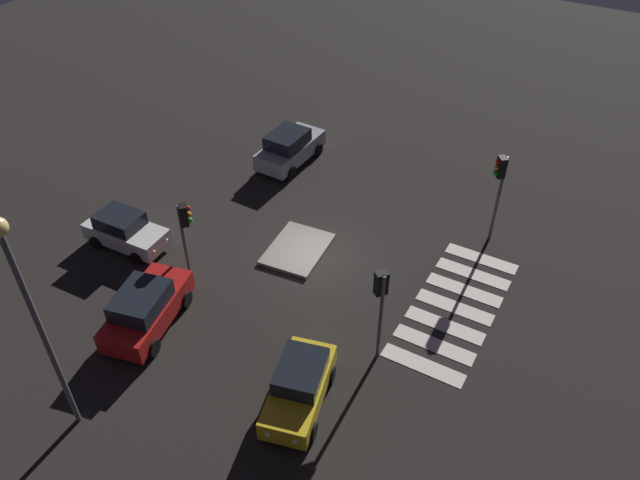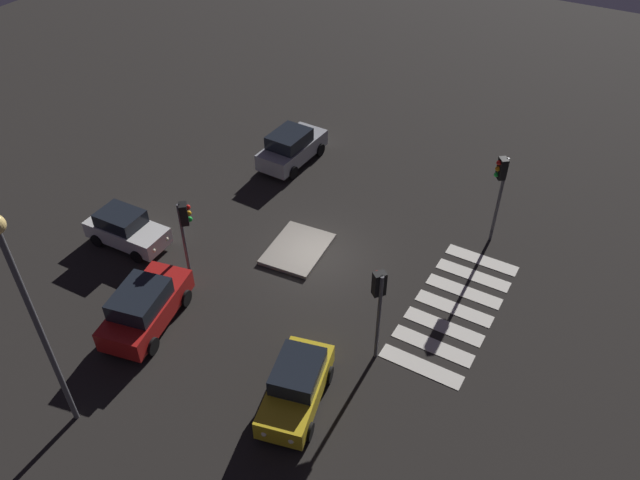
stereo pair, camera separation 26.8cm
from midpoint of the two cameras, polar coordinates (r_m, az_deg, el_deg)
ground_plane at (r=27.71m, az=0.28°, el=-1.59°), size 80.00×80.00×0.00m
traffic_island at (r=28.02m, az=-1.80°, el=-0.83°), size 3.42×2.69×0.18m
car_silver at (r=33.61m, az=-2.40°, el=8.56°), size 4.43×2.18×1.90m
car_white at (r=29.25m, az=-17.22°, el=0.97°), size 1.92×3.91×1.68m
car_red at (r=25.08m, az=-15.53°, el=-5.93°), size 4.62×2.74×1.91m
car_yellow at (r=21.84m, az=-1.82°, el=-13.26°), size 4.21×2.57×1.73m
traffic_light_south at (r=21.66m, az=5.79°, el=-5.06°), size 0.54×0.53×4.09m
traffic_light_west at (r=25.74m, az=-12.09°, el=1.65°), size 0.54×0.53×3.67m
traffic_light_east at (r=27.79m, az=16.57°, el=5.34°), size 0.54×0.53×4.40m
street_lamp at (r=19.46m, az=-25.18°, el=-4.74°), size 0.56×0.56×8.71m
crosswalk_near at (r=26.01m, az=12.55°, el=-6.17°), size 7.60×3.20×0.02m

